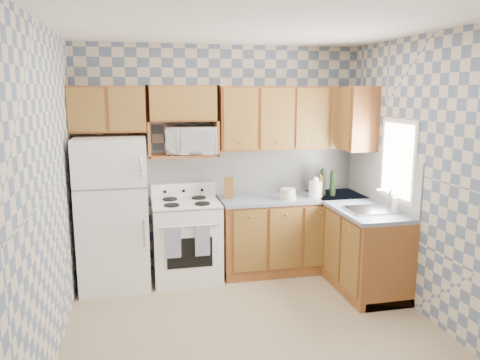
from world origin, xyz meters
name	(u,v)px	position (x,y,z in m)	size (l,w,h in m)	color
floor	(252,325)	(0.00, 0.00, 0.00)	(3.40, 3.40, 0.00)	#90795C
back_wall	(221,159)	(0.00, 1.60, 1.35)	(3.40, 0.02, 2.70)	slate
right_wall	(424,177)	(1.70, 0.00, 1.35)	(0.02, 3.20, 2.70)	slate
backsplash_back	(253,170)	(0.40, 1.59, 1.20)	(2.60, 0.01, 0.56)	white
backsplash_right	(380,178)	(1.69, 0.80, 1.20)	(0.01, 1.60, 0.56)	white
refrigerator	(113,213)	(-1.27, 1.25, 0.84)	(0.75, 0.70, 1.68)	white
stove_body	(187,241)	(-0.47, 1.28, 0.45)	(0.76, 0.65, 0.90)	white
cooktop	(186,203)	(-0.47, 1.28, 0.91)	(0.76, 0.65, 0.03)	silver
backguard	(183,190)	(-0.47, 1.55, 1.00)	(0.76, 0.08, 0.17)	white
dish_towel_left	(173,243)	(-0.65, 0.93, 0.56)	(0.16, 0.03, 0.34)	navy
dish_towel_right	(202,241)	(-0.33, 0.93, 0.56)	(0.16, 0.03, 0.34)	navy
base_cabinets_back	(292,234)	(0.82, 1.30, 0.44)	(1.75, 0.60, 0.88)	brown
base_cabinets_right	(354,244)	(1.40, 0.80, 0.44)	(0.60, 1.60, 0.88)	brown
countertop_back	(293,198)	(0.82, 1.30, 0.90)	(1.77, 0.63, 0.04)	slate
countertop_right	(355,205)	(1.40, 0.80, 0.90)	(0.63, 1.60, 0.04)	slate
upper_cabinets_back	(291,118)	(0.82, 1.44, 1.85)	(1.75, 0.33, 0.74)	brown
upper_cabinets_fridge	(107,109)	(-1.29, 1.44, 1.97)	(0.82, 0.33, 0.50)	brown
upper_cabinets_right	(353,118)	(1.53, 1.25, 1.85)	(0.33, 0.70, 0.74)	brown
microwave_shelf	(183,155)	(-0.47, 1.44, 1.44)	(0.80, 0.33, 0.03)	brown
microwave	(191,140)	(-0.38, 1.44, 1.61)	(0.57, 0.39, 0.32)	white
sink	(371,210)	(1.40, 0.45, 0.93)	(0.48, 0.40, 0.03)	#B7B7BC
window	(398,160)	(1.69, 0.45, 1.45)	(0.02, 0.66, 0.86)	white
bottle_0	(323,183)	(1.20, 1.28, 1.07)	(0.07, 0.07, 0.31)	black
bottle_1	(333,184)	(1.30, 1.22, 1.06)	(0.07, 0.07, 0.29)	black
bottle_2	(333,183)	(1.35, 1.32, 1.05)	(0.07, 0.07, 0.27)	#583015
bottle_3	(320,187)	(1.13, 1.20, 1.04)	(0.07, 0.07, 0.25)	#583015
knife_block	(229,188)	(0.05, 1.35, 1.04)	(0.11, 0.11, 0.24)	brown
electric_kettle	(315,189)	(1.06, 1.17, 1.02)	(0.15, 0.15, 0.19)	white
food_containers	(288,194)	(0.71, 1.14, 0.99)	(0.20, 0.20, 0.13)	beige
soap_bottle	(395,205)	(1.59, 0.30, 1.01)	(0.06, 0.06, 0.17)	beige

